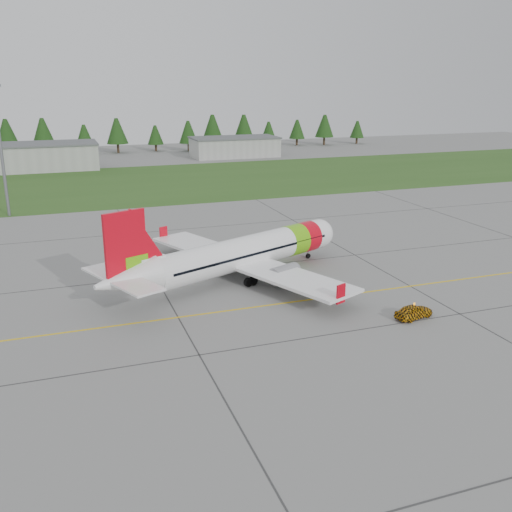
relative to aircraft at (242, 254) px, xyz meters
name	(u,v)px	position (x,y,z in m)	size (l,w,h in m)	color
ground	(366,329)	(6.01, -16.60, -2.78)	(320.00, 320.00, 0.00)	gray
aircraft	(242,254)	(0.00, 0.00, 0.00)	(30.29, 28.77, 9.64)	white
follow_me_car	(415,299)	(11.34, -15.95, -0.86)	(1.54, 1.31, 3.83)	#EEA20D
grass_strip	(175,181)	(6.01, 65.40, -2.77)	(320.00, 50.00, 0.03)	#30561E
taxi_guideline	(325,298)	(6.01, -8.60, -2.77)	(120.00, 0.25, 0.02)	gold
hangar_west	(29,158)	(-23.99, 93.40, 0.22)	(32.00, 14.00, 6.00)	#A8A8A3
hangar_east	(234,147)	(31.01, 101.40, -0.18)	(24.00, 12.00, 5.20)	#A8A8A3
floodlight_mast	(1,153)	(-25.99, 41.40, 7.22)	(0.50, 0.50, 20.00)	slate
treeline	(136,136)	(6.01, 121.40, 2.22)	(160.00, 8.00, 10.00)	#1C3F14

